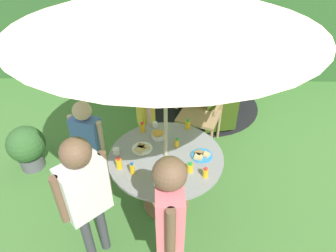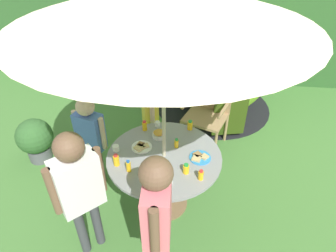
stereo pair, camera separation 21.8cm
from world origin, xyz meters
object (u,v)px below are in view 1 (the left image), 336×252
object	(u,v)px
wooden_chair	(201,107)
cup_near	(116,151)
plate_near_right	(165,181)
cup_far	(155,125)
dome_tent	(205,56)
juice_bottle_center_back	(188,124)
juice_bottle_mid_left	(132,169)
plate_near_left	(142,148)
juice_bottle_mid_right	(190,167)
potted_plant	(27,146)
juice_bottle_far_left	(205,173)
child_in_white_shirt	(84,189)
snack_bowl	(158,135)
juice_bottle_center_front	(177,143)
garden_table	(166,170)
child_in_blue_shirt	(87,136)
child_in_yellow_shirt	(145,112)
juice_bottle_back_edge	(119,163)
child_in_pink_shirt	(169,211)
patio_umbrella	(165,1)
juice_bottle_front_edge	(143,127)
plate_far_right	(201,155)

from	to	relation	value
wooden_chair	cup_near	world-z (taller)	wooden_chair
plate_near_right	cup_far	distance (m)	0.87
dome_tent	wooden_chair	bearing A→B (deg)	-109.10
juice_bottle_center_back	juice_bottle_mid_left	size ratio (longest dim) A/B	0.89
plate_near_right	juice_bottle_mid_left	xyz separation A→B (m)	(-0.31, 0.11, 0.05)
plate_near_left	juice_bottle_mid_right	xyz separation A→B (m)	(0.48, -0.31, 0.04)
potted_plant	juice_bottle_far_left	world-z (taller)	juice_bottle_far_left
child_in_white_shirt	juice_bottle_center_back	bearing A→B (deg)	7.54
juice_bottle_center_back	dome_tent	bearing A→B (deg)	79.03
snack_bowl	juice_bottle_center_front	world-z (taller)	juice_bottle_center_front
garden_table	juice_bottle_mid_left	world-z (taller)	juice_bottle_mid_left
child_in_blue_shirt	garden_table	bearing A→B (deg)	0.00
child_in_yellow_shirt	cup_near	bearing A→B (deg)	-36.07
child_in_white_shirt	juice_bottle_center_front	size ratio (longest dim) A/B	13.37
child_in_yellow_shirt	juice_bottle_back_edge	size ratio (longest dim) A/B	9.19
wooden_chair	child_in_pink_shirt	size ratio (longest dim) A/B	0.69
snack_bowl	plate_near_right	xyz separation A→B (m)	(0.10, -0.66, -0.03)
child_in_yellow_shirt	dome_tent	bearing A→B (deg)	129.87
child_in_white_shirt	juice_bottle_far_left	xyz separation A→B (m)	(1.02, 0.33, -0.12)
juice_bottle_center_front	plate_near_right	bearing A→B (deg)	-101.86
snack_bowl	cup_near	bearing A→B (deg)	-146.38
juice_bottle_far_left	cup_far	size ratio (longest dim) A/B	1.83
wooden_chair	juice_bottle_mid_left	size ratio (longest dim) A/B	7.63
garden_table	patio_umbrella	world-z (taller)	patio_umbrella
garden_table	cup_near	distance (m)	0.56
dome_tent	juice_bottle_back_edge	distance (m)	2.59
child_in_yellow_shirt	juice_bottle_front_edge	distance (m)	0.38
dome_tent	plate_far_right	distance (m)	2.22
patio_umbrella	juice_bottle_far_left	size ratio (longest dim) A/B	21.90
child_in_pink_shirt	snack_bowl	bearing A→B (deg)	3.80
child_in_blue_shirt	snack_bowl	world-z (taller)	child_in_blue_shirt
juice_bottle_mid_left	juice_bottle_far_left	bearing A→B (deg)	-2.36
child_in_blue_shirt	juice_bottle_mid_right	world-z (taller)	child_in_blue_shirt
wooden_chair	juice_bottle_center_back	world-z (taller)	wooden_chair
potted_plant	child_in_yellow_shirt	xyz separation A→B (m)	(1.50, 0.21, 0.41)
wooden_chair	juice_bottle_mid_left	xyz separation A→B (m)	(-0.77, -1.48, 0.24)
wooden_chair	plate_near_right	xyz separation A→B (m)	(-0.46, -1.58, 0.19)
child_in_yellow_shirt	potted_plant	bearing A→B (deg)	-101.34
juice_bottle_back_edge	cup_far	bearing A→B (deg)	65.93
cup_near	plate_near_right	bearing A→B (deg)	-36.97
dome_tent	potted_plant	world-z (taller)	dome_tent
wooden_chair	juice_bottle_back_edge	size ratio (longest dim) A/B	7.73
child_in_white_shirt	plate_near_right	distance (m)	0.71
juice_bottle_front_edge	plate_near_left	bearing A→B (deg)	-85.99
plate_near_right	juice_bottle_back_edge	bearing A→B (deg)	158.21
plate_near_right	juice_bottle_center_front	xyz separation A→B (m)	(0.11, 0.51, 0.04)
child_in_white_shirt	plate_near_right	bearing A→B (deg)	-22.66
child_in_pink_shirt	juice_bottle_back_edge	distance (m)	0.81
potted_plant	juice_bottle_far_left	xyz separation A→B (m)	(2.15, -0.86, 0.44)
child_in_pink_shirt	plate_near_left	size ratio (longest dim) A/B	6.67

